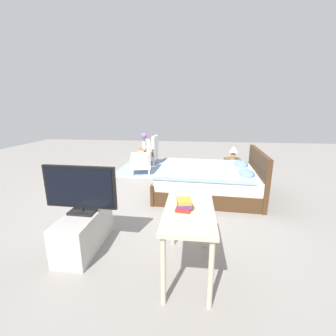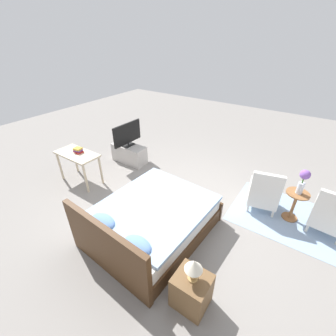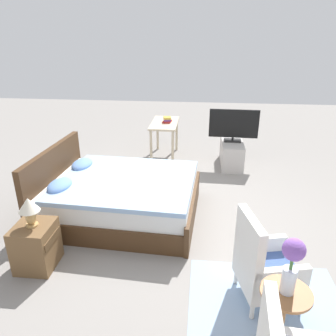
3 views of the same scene
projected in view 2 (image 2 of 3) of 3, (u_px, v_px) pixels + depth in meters
The scene contains 13 objects.
ground_plane at pixel (175, 202), 4.73m from camera, with size 16.00×16.00×0.00m, color gray.
floor_rug at pixel (289, 218), 4.33m from camera, with size 2.10×1.50×0.01m.
bed at pixel (151, 221), 3.84m from camera, with size 1.77×2.14×0.96m.
armchair_by_window_left at pixel (330, 216), 3.82m from camera, with size 0.58×0.58×0.92m.
armchair_by_window_right at pixel (263, 194), 4.35m from camera, with size 0.65×0.65×0.92m.
side_table at pixel (295, 203), 4.14m from camera, with size 0.40×0.40×0.60m.
flower_vase at pixel (303, 179), 3.87m from camera, with size 0.17×0.17×0.48m.
nightstand at pixel (191, 291), 2.84m from camera, with size 0.44×0.41×0.52m.
table_lamp at pixel (194, 267), 2.59m from camera, with size 0.22×0.22×0.33m.
tv_stand at pixel (129, 154), 6.09m from camera, with size 0.96×0.40×0.49m.
tv_flatscreen at pixel (127, 134), 5.80m from camera, with size 0.21×0.92×0.61m.
vanity_desk at pixel (78, 158), 5.08m from camera, with size 1.04×0.52×0.75m.
book_stack at pixel (78, 150), 5.04m from camera, with size 0.23×0.18×0.11m.
Camera 2 is at (-1.95, 3.12, 3.06)m, focal length 24.00 mm.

